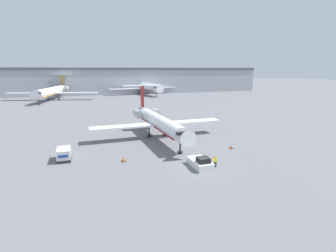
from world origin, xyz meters
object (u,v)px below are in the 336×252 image
object	(u,v)px
traffic_cone_left	(124,159)
traffic_cone_right	(231,147)
airplane_main	(158,121)
pushback_tug	(200,163)
airplane_parked_far_left	(52,91)
luggage_cart	(64,154)
worker_near_tug	(215,161)
airplane_parked_far_right	(144,87)

from	to	relation	value
traffic_cone_left	traffic_cone_right	bearing A→B (deg)	1.99
airplane_main	traffic_cone_right	bearing A→B (deg)	-49.54
pushback_tug	airplane_parked_far_left	xyz separation A→B (m)	(-26.87, 94.33, 3.28)
airplane_main	airplane_parked_far_left	distance (m)	80.84
luggage_cart	traffic_cone_left	size ratio (longest dim) A/B	4.73
airplane_main	worker_near_tug	bearing A→B (deg)	-81.42
luggage_cart	worker_near_tug	xyz separation A→B (m)	(20.06, -9.88, -0.03)
pushback_tug	airplane_parked_far_left	distance (m)	98.14
traffic_cone_left	airplane_parked_far_right	bearing A→B (deg)	74.84
airplane_parked_far_left	luggage_cart	bearing A→B (deg)	-84.13
airplane_main	airplane_parked_far_left	xyz separation A→B (m)	(-26.02, 76.53, 0.60)
airplane_parked_far_left	traffic_cone_right	bearing A→B (deg)	-67.87
pushback_tug	traffic_cone_left	bearing A→B (deg)	149.76
luggage_cart	traffic_cone_left	distance (m)	9.07
airplane_main	pushback_tug	xyz separation A→B (m)	(0.85, -17.80, -2.68)
traffic_cone_left	airplane_parked_far_left	size ratio (longest dim) A/B	0.02
airplane_parked_far_left	worker_near_tug	bearing A→B (deg)	-73.14
traffic_cone_right	airplane_parked_far_right	distance (m)	103.40
airplane_main	traffic_cone_left	world-z (taller)	airplane_main
luggage_cart	airplane_parked_far_right	size ratio (longest dim) A/B	0.09
airplane_main	pushback_tug	bearing A→B (deg)	-87.26
traffic_cone_left	traffic_cone_right	world-z (taller)	traffic_cone_left
airplane_parked_far_left	airplane_parked_far_right	distance (m)	47.57
airplane_main	luggage_cart	bearing A→B (deg)	-153.43
pushback_tug	worker_near_tug	xyz separation A→B (m)	(1.94, -0.72, 0.26)
worker_near_tug	luggage_cart	bearing A→B (deg)	153.77
traffic_cone_right	airplane_parked_far_left	bearing A→B (deg)	112.13
pushback_tug	worker_near_tug	size ratio (longest dim) A/B	2.68
airplane_parked_far_left	airplane_parked_far_right	bearing A→B (deg)	18.27
airplane_main	airplane_parked_far_right	bearing A→B (deg)	78.17
worker_near_tug	pushback_tug	bearing A→B (deg)	159.63
pushback_tug	airplane_parked_far_right	bearing A→B (deg)	80.49
traffic_cone_right	airplane_parked_far_left	world-z (taller)	airplane_parked_far_left
traffic_cone_right	traffic_cone_left	bearing A→B (deg)	-178.01
airplane_main	airplane_parked_far_left	bearing A→B (deg)	108.78
airplane_parked_far_left	traffic_cone_left	bearing A→B (deg)	-79.07
worker_near_tug	traffic_cone_left	world-z (taller)	worker_near_tug
luggage_cart	airplane_parked_far_right	bearing A→B (deg)	70.00
traffic_cone_right	pushback_tug	bearing A→B (deg)	-144.61
pushback_tug	traffic_cone_left	size ratio (longest dim) A/B	6.16
traffic_cone_right	airplane_parked_far_left	xyz separation A→B (m)	(-35.79, 87.99, 3.59)
airplane_main	worker_near_tug	size ratio (longest dim) A/B	16.48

